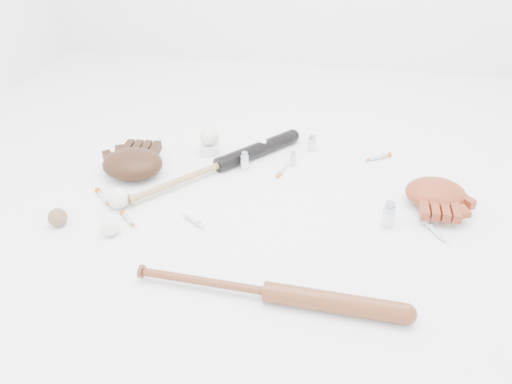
% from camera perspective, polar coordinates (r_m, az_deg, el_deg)
% --- Properties ---
extents(bat_dark, '(0.61, 0.67, 0.06)m').
position_cam_1_polar(bat_dark, '(2.04, -4.22, 3.12)').
color(bat_dark, black).
rests_on(bat_dark, ground).
extents(bat_wood, '(0.84, 0.10, 0.06)m').
position_cam_1_polar(bat_wood, '(1.48, 1.24, -11.31)').
color(bat_wood, brown).
rests_on(bat_wood, ground).
extents(glove_dark, '(0.31, 0.31, 0.10)m').
position_cam_1_polar(glove_dark, '(2.07, -13.92, 3.17)').
color(glove_dark, black).
rests_on(glove_dark, ground).
extents(glove_tan, '(0.26, 0.26, 0.09)m').
position_cam_1_polar(glove_tan, '(1.96, 19.86, -0.12)').
color(glove_tan, maroon).
rests_on(glove_tan, ground).
extents(trading_card, '(0.08, 0.11, 0.01)m').
position_cam_1_polar(trading_card, '(2.18, -15.43, 3.10)').
color(trading_card, gold).
rests_on(trading_card, ground).
extents(pedestal, '(0.10, 0.10, 0.04)m').
position_cam_1_polar(pedestal, '(2.18, -5.26, 4.93)').
color(pedestal, white).
rests_on(pedestal, ground).
extents(baseball_on_pedestal, '(0.08, 0.08, 0.08)m').
position_cam_1_polar(baseball_on_pedestal, '(2.15, -5.35, 6.40)').
color(baseball_on_pedestal, white).
rests_on(baseball_on_pedestal, pedestal).
extents(baseball_left, '(0.08, 0.08, 0.08)m').
position_cam_1_polar(baseball_left, '(1.90, -15.47, -0.71)').
color(baseball_left, white).
rests_on(baseball_left, ground).
extents(baseball_upper, '(0.07, 0.07, 0.07)m').
position_cam_1_polar(baseball_upper, '(2.17, 0.70, 5.24)').
color(baseball_upper, white).
rests_on(baseball_upper, ground).
extents(baseball_mid, '(0.06, 0.06, 0.06)m').
position_cam_1_polar(baseball_mid, '(1.78, -16.34, -3.83)').
color(baseball_mid, white).
rests_on(baseball_mid, ground).
extents(baseball_aged, '(0.07, 0.07, 0.07)m').
position_cam_1_polar(baseball_aged, '(1.88, -21.73, -2.71)').
color(baseball_aged, brown).
rests_on(baseball_aged, ground).
extents(syringe_0, '(0.11, 0.11, 0.02)m').
position_cam_1_polar(syringe_0, '(1.83, -14.34, -3.11)').
color(syringe_0, '#ADBCC6').
rests_on(syringe_0, ground).
extents(syringe_1, '(0.14, 0.11, 0.02)m').
position_cam_1_polar(syringe_1, '(1.79, -7.30, -3.15)').
color(syringe_1, '#ADBCC6').
rests_on(syringe_1, ground).
extents(syringe_2, '(0.05, 0.13, 0.02)m').
position_cam_1_polar(syringe_2, '(2.05, 3.05, 2.53)').
color(syringe_2, '#ADBCC6').
rests_on(syringe_2, ground).
extents(syringe_3, '(0.10, 0.14, 0.02)m').
position_cam_1_polar(syringe_3, '(1.82, 19.95, -4.44)').
color(syringe_3, '#ADBCC6').
rests_on(syringe_3, ground).
extents(syringe_4, '(0.15, 0.11, 0.02)m').
position_cam_1_polar(syringe_4, '(2.19, 13.62, 3.86)').
color(syringe_4, '#ADBCC6').
rests_on(syringe_4, ground).
extents(syringe_5, '(0.13, 0.13, 0.02)m').
position_cam_1_polar(syringe_5, '(1.96, -17.03, -0.69)').
color(syringe_5, '#ADBCC6').
rests_on(syringe_5, ground).
extents(vial_0, '(0.03, 0.03, 0.08)m').
position_cam_1_polar(vial_0, '(2.19, 6.48, 5.56)').
color(vial_0, silver).
rests_on(vial_0, ground).
extents(vial_1, '(0.03, 0.03, 0.06)m').
position_cam_1_polar(vial_1, '(2.08, 4.26, 3.81)').
color(vial_1, silver).
rests_on(vial_1, ground).
extents(vial_2, '(0.03, 0.03, 0.08)m').
position_cam_1_polar(vial_2, '(2.05, -1.30, 3.58)').
color(vial_2, silver).
rests_on(vial_2, ground).
extents(vial_3, '(0.04, 0.04, 0.10)m').
position_cam_1_polar(vial_3, '(1.79, 14.89, -2.51)').
color(vial_3, silver).
rests_on(vial_3, ground).
extents(vial_4, '(0.03, 0.03, 0.08)m').
position_cam_1_polar(vial_4, '(2.08, -13.68, 2.95)').
color(vial_4, silver).
rests_on(vial_4, ground).
extents(vial_5, '(0.03, 0.03, 0.07)m').
position_cam_1_polar(vial_5, '(2.20, 6.31, 5.47)').
color(vial_5, silver).
rests_on(vial_5, ground).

